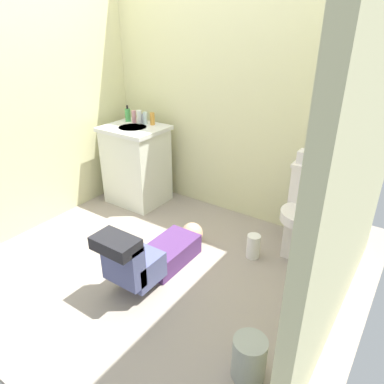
% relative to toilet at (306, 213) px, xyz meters
% --- Properties ---
extents(ground_plane, '(3.10, 2.91, 0.04)m').
position_rel_toilet_xyz_m(ground_plane, '(-0.92, -0.67, -0.39)').
color(ground_plane, gray).
extents(wall_back, '(2.76, 0.08, 2.40)m').
position_rel_toilet_xyz_m(wall_back, '(-0.92, 0.32, 0.83)').
color(wall_back, beige).
rests_on(wall_back, ground_plane).
extents(wall_left, '(0.08, 1.91, 2.40)m').
position_rel_toilet_xyz_m(wall_left, '(-2.26, -0.67, 0.83)').
color(wall_left, beige).
rests_on(wall_left, ground_plane).
extents(wall_right, '(0.08, 1.91, 2.40)m').
position_rel_toilet_xyz_m(wall_right, '(0.42, -0.67, 0.83)').
color(wall_right, beige).
rests_on(wall_right, ground_plane).
extents(toilet, '(0.36, 0.46, 0.75)m').
position_rel_toilet_xyz_m(toilet, '(0.00, 0.00, 0.00)').
color(toilet, silver).
rests_on(toilet, ground_plane).
extents(vanity_cabinet, '(0.60, 0.52, 0.82)m').
position_rel_toilet_xyz_m(vanity_cabinet, '(-1.78, -0.08, 0.05)').
color(vanity_cabinet, silver).
rests_on(vanity_cabinet, ground_plane).
extents(faucet, '(0.02, 0.02, 0.10)m').
position_rel_toilet_xyz_m(faucet, '(-1.78, 0.06, 0.50)').
color(faucet, silver).
rests_on(faucet, vanity_cabinet).
extents(person_plumber, '(0.39, 1.06, 0.52)m').
position_rel_toilet_xyz_m(person_plumber, '(-0.84, -0.94, -0.19)').
color(person_plumber, '#512D6B').
rests_on(person_plumber, ground_plane).
extents(tissue_box, '(0.22, 0.11, 0.10)m').
position_rel_toilet_xyz_m(tissue_box, '(-0.05, 0.09, 0.43)').
color(tissue_box, silver).
rests_on(tissue_box, toilet).
extents(toiletry_bag, '(0.12, 0.09, 0.11)m').
position_rel_toilet_xyz_m(toiletry_bag, '(0.10, 0.09, 0.44)').
color(toiletry_bag, '#B22D3F').
rests_on(toiletry_bag, toilet).
extents(soap_dispenser, '(0.06, 0.06, 0.17)m').
position_rel_toilet_xyz_m(soap_dispenser, '(-1.97, 0.04, 0.52)').
color(soap_dispenser, '#47A350').
rests_on(soap_dispenser, vanity_cabinet).
extents(bottle_pink, '(0.04, 0.04, 0.12)m').
position_rel_toilet_xyz_m(bottle_pink, '(-1.88, 0.04, 0.51)').
color(bottle_pink, '#D38C96').
rests_on(bottle_pink, vanity_cabinet).
extents(bottle_white, '(0.05, 0.05, 0.14)m').
position_rel_toilet_xyz_m(bottle_white, '(-1.81, 0.04, 0.52)').
color(bottle_white, silver).
rests_on(bottle_white, vanity_cabinet).
extents(bottle_clear, '(0.05, 0.05, 0.12)m').
position_rel_toilet_xyz_m(bottle_clear, '(-1.75, 0.06, 0.51)').
color(bottle_clear, silver).
rests_on(bottle_clear, vanity_cabinet).
extents(bottle_amber, '(0.05, 0.05, 0.12)m').
position_rel_toilet_xyz_m(bottle_amber, '(-1.67, 0.08, 0.51)').
color(bottle_amber, gold).
rests_on(bottle_amber, vanity_cabinet).
extents(trash_can, '(0.19, 0.19, 0.26)m').
position_rel_toilet_xyz_m(trash_can, '(0.16, -1.33, -0.24)').
color(trash_can, '#969C91').
rests_on(trash_can, ground_plane).
extents(paper_towel_roll, '(0.11, 0.11, 0.21)m').
position_rel_toilet_xyz_m(paper_towel_roll, '(-0.30, -0.32, -0.26)').
color(paper_towel_roll, white).
rests_on(paper_towel_roll, ground_plane).
extents(toilet_paper_roll, '(0.11, 0.11, 0.10)m').
position_rel_toilet_xyz_m(toilet_paper_roll, '(0.22, -0.63, -0.32)').
color(toilet_paper_roll, white).
rests_on(toilet_paper_roll, ground_plane).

